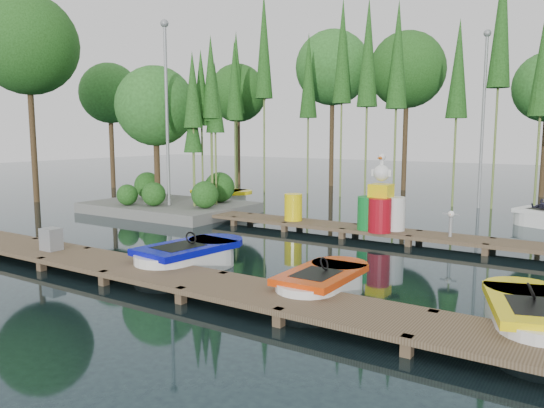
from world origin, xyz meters
The scene contains 15 objects.
ground_plane centered at (0.00, 0.00, 0.00)m, with size 90.00×90.00×0.00m, color #1A2C31.
near_dock centered at (0.00, -4.50, 0.23)m, with size 18.00×1.50×0.50m.
far_dock centered at (1.00, 2.50, 0.23)m, with size 15.00×1.20×0.50m.
island centered at (-6.30, 3.29, 3.18)m, with size 6.20×4.20×6.75m.
tree_screen centered at (-2.04, 10.60, 6.12)m, with size 34.42×18.53×10.31m.
lamp_island centered at (-5.50, 2.50, 4.26)m, with size 0.30×0.30×7.25m.
lamp_rear centered at (4.00, 11.00, 4.26)m, with size 0.30×0.30×7.25m.
boat_blue centered at (0.65, -3.26, 0.28)m, with size 1.64×3.01×0.97m.
boat_red centered at (4.19, -3.41, 0.25)m, with size 1.16×2.53×0.85m.
boat_yellow_near centered at (7.80, -3.35, 0.26)m, with size 1.99×2.94×0.91m.
boat_yellow_far centered at (-6.07, 6.31, 0.30)m, with size 3.04×1.71×1.44m.
utility_cabinet centered at (-2.66, -4.50, 0.57)m, with size 0.44×0.37×0.54m, color gray.
yellow_barrel centered at (0.03, 2.50, 0.74)m, with size 0.58×0.58×0.87m, color yellow.
drum_cluster centered at (3.08, 2.34, 0.96)m, with size 1.31×1.20×2.25m.
seagull_post centered at (5.05, 2.50, 0.79)m, with size 0.45×0.24×0.72m.
Camera 1 is at (8.75, -12.16, 3.15)m, focal length 35.00 mm.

